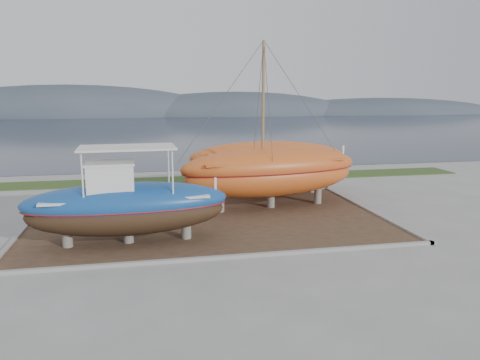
{
  "coord_description": "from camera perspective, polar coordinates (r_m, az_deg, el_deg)",
  "views": [
    {
      "loc": [
        -3.17,
        -19.81,
        6.6
      ],
      "look_at": [
        1.71,
        4.0,
        2.06
      ],
      "focal_mm": 35.0,
      "sensor_mm": 36.0,
      "label": 1
    }
  ],
  "objects": [
    {
      "name": "orange_bare_hull",
      "position": [
        30.67,
        3.47,
        1.45
      ],
      "size": [
        10.46,
        3.74,
        3.37
      ],
      "primitive_type": null,
      "rotation": [
        0.0,
        0.0,
        -0.06
      ],
      "color": "#BE521D",
      "rests_on": "dirt_patch"
    },
    {
      "name": "mountain_ridge",
      "position": [
        144.99,
        -10.4,
        7.8
      ],
      "size": [
        200.0,
        36.0,
        20.0
      ],
      "primitive_type": null,
      "color": "#333D49",
      "rests_on": "ground"
    },
    {
      "name": "ground",
      "position": [
        21.12,
        -2.38,
        -7.65
      ],
      "size": [
        140.0,
        140.0,
        0.0
      ],
      "primitive_type": "plane",
      "color": "gray",
      "rests_on": "ground"
    },
    {
      "name": "blue_caique",
      "position": [
        20.99,
        -13.64,
        -1.83
      ],
      "size": [
        8.99,
        3.1,
        4.28
      ],
      "primitive_type": null,
      "rotation": [
        0.0,
        0.0,
        0.04
      ],
      "color": "navy",
      "rests_on": "dirt_patch"
    },
    {
      "name": "sea",
      "position": [
        90.11,
        -9.58,
        6.23
      ],
      "size": [
        260.0,
        100.0,
        0.04
      ],
      "primitive_type": null,
      "color": "#182131",
      "rests_on": "ground"
    },
    {
      "name": "orange_sailboat",
      "position": [
        26.53,
        3.9,
        6.51
      ],
      "size": [
        11.0,
        4.67,
        9.35
      ],
      "primitive_type": null,
      "rotation": [
        0.0,
        0.0,
        0.15
      ],
      "color": "#BE521D",
      "rests_on": "dirt_patch"
    },
    {
      "name": "white_dinghy",
      "position": [
        26.24,
        -20.32,
        -3.14
      ],
      "size": [
        4.37,
        2.42,
        1.24
      ],
      "primitive_type": null,
      "rotation": [
        0.0,
        0.0,
        -0.22
      ],
      "color": "silver",
      "rests_on": "dirt_patch"
    },
    {
      "name": "dirt_patch",
      "position": [
        24.9,
        -3.86,
        -4.75
      ],
      "size": [
        18.0,
        12.0,
        0.06
      ],
      "primitive_type": "cube",
      "color": "#422D1E",
      "rests_on": "ground"
    },
    {
      "name": "grass_strip",
      "position": [
        36.05,
        -6.33,
        0.02
      ],
      "size": [
        44.0,
        3.0,
        0.08
      ],
      "primitive_type": "cube",
      "color": "#284219",
      "rests_on": "ground"
    },
    {
      "name": "curb_frame",
      "position": [
        24.89,
        -3.86,
        -4.65
      ],
      "size": [
        18.6,
        12.6,
        0.15
      ],
      "primitive_type": null,
      "color": "gray",
      "rests_on": "ground"
    }
  ]
}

